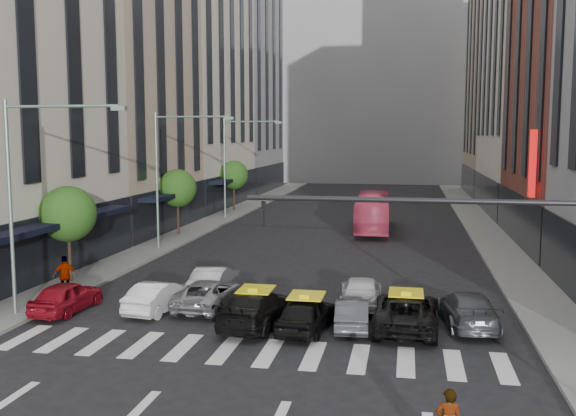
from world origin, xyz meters
The scene contains 30 objects.
ground centered at (0.00, 0.00, 0.00)m, with size 160.00×160.00×0.00m, color black.
sidewalk_left centered at (-11.50, 30.00, 0.07)m, with size 3.00×96.00×0.15m, color slate.
sidewalk_right centered at (11.50, 30.00, 0.07)m, with size 3.00×96.00×0.15m, color slate.
building_left_b centered at (-17.00, 28.00, 12.00)m, with size 8.00×16.00×24.00m, color tan.
building_left_c centered at (-17.00, 46.00, 18.00)m, with size 8.00×20.00×36.00m, color beige.
building_left_d centered at (-17.00, 65.00, 15.00)m, with size 8.00×18.00×30.00m, color gray.
building_right_c centered at (17.00, 46.00, 20.00)m, with size 8.00×20.00×40.00m, color beige.
building_right_d centered at (17.00, 65.00, 14.00)m, with size 8.00×18.00×28.00m, color tan.
building_far centered at (0.00, 85.00, 18.00)m, with size 30.00×10.00×36.00m, color gray.
tree_near centered at (-11.80, 10.00, 3.65)m, with size 2.88×2.88×4.95m.
tree_mid centered at (-11.80, 26.00, 3.65)m, with size 2.88×2.88×4.95m.
tree_far centered at (-11.80, 42.00, 3.65)m, with size 2.88×2.88×4.95m.
streetlamp_near centered at (-10.04, 4.00, 5.90)m, with size 5.38×0.25×9.00m.
streetlamp_mid centered at (-10.04, 20.00, 5.90)m, with size 5.38×0.25×9.00m.
streetlamp_far centered at (-10.04, 36.00, 5.90)m, with size 5.38×0.25×9.00m.
traffic_signal centered at (7.69, -1.00, 4.47)m, with size 10.10×0.20×6.00m.
liberty_sign centered at (12.60, 20.00, 6.00)m, with size 0.30×0.70×4.00m.
car_red centered at (-9.20, 5.04, 0.69)m, with size 1.63×4.06×1.38m, color maroon.
car_white_front centered at (-5.29, 5.92, 0.67)m, with size 1.41×4.05×1.33m, color silver.
car_silver centered at (-3.26, 6.73, 0.65)m, with size 2.16×4.69×1.30m, color gray.
taxi_left centered at (-0.60, 4.60, 0.74)m, with size 2.08×5.11×1.48m, color black.
taxi_center centered at (1.52, 4.24, 0.71)m, with size 1.67×4.15×1.41m, color black.
car_grey_mid centered at (3.25, 4.97, 0.61)m, with size 1.29×3.70×1.22m, color #38393F.
taxi_right centered at (5.36, 5.22, 0.73)m, with size 2.43×5.28×1.47m, color black.
car_grey_curb centered at (7.82, 6.11, 0.70)m, with size 1.97×4.86×1.41m, color #3C3F43.
car_row2_left centered at (-3.78, 9.23, 0.70)m, with size 1.49×4.27×1.41m, color #9FA0A5.
car_row2_right centered at (3.37, 8.44, 0.66)m, with size 1.84×4.52×1.31m, color silver.
bus centered at (2.65, 31.22, 1.51)m, with size 2.53×10.83×3.02m, color #D73F62.
rider centered at (6.37, -5.48, 1.80)m, with size 0.61×0.40×1.68m, color gray.
pedestrian_far centered at (-10.40, 7.08, 1.11)m, with size 1.12×0.47×1.92m, color gray.
Camera 1 is at (5.32, -20.03, 7.73)m, focal length 40.00 mm.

